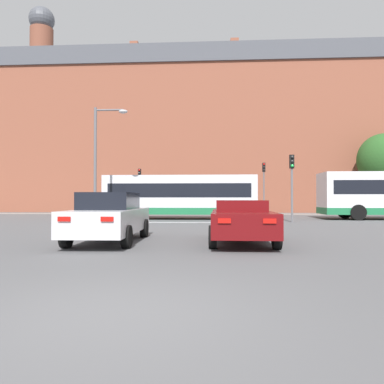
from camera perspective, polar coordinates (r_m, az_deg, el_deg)
name	(u,v)px	position (r m, az deg, el deg)	size (l,w,h in m)	color
ground_plane	(114,315)	(4.69, -11.86, -17.87)	(400.00, 400.00, 0.00)	#545456
stop_line_strip	(194,222)	(21.54, 0.36, -4.67)	(8.58, 0.30, 0.01)	silver
far_pavement	(202,214)	(33.93, 1.52, -3.35)	(69.53, 2.50, 0.01)	gray
brick_civic_building	(182,135)	(43.11, -1.55, 8.71)	(47.09, 10.70, 23.88)	brown
car_saloon_left	(110,217)	(12.07, -12.39, -3.73)	(2.01, 4.91, 1.55)	silver
car_roadster_right	(241,221)	(11.69, 7.54, -4.35)	(1.98, 4.71, 1.31)	#600C0F
bus_crossing_lead	(180,196)	(25.27, -1.77, -0.61)	(10.10, 2.75, 2.91)	silver
traffic_light_far_right	(264,180)	(33.77, 10.90, 1.83)	(0.26, 0.31, 4.57)	slate
traffic_light_far_left	(139,183)	(34.08, -8.01, 1.30)	(0.26, 0.31, 4.09)	slate
traffic_light_near_right	(292,177)	(22.57, 14.98, 2.29)	(0.26, 0.31, 3.94)	slate
street_lamp_junction	(101,152)	(21.86, -13.68, 5.98)	(1.93, 0.36, 6.54)	slate
pedestrian_waiting	(158,204)	(33.96, -5.15, -1.77)	(0.44, 0.32, 1.62)	brown
pedestrian_walking_east	(168,204)	(34.37, -3.61, -1.82)	(0.46, 0.38, 1.56)	#333851
pedestrian_walking_west	(125,203)	(35.09, -10.15, -1.60)	(0.27, 0.43, 1.74)	black
tree_by_building	(383,160)	(38.19, 27.15, 4.38)	(4.54, 4.54, 7.30)	#4C3823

